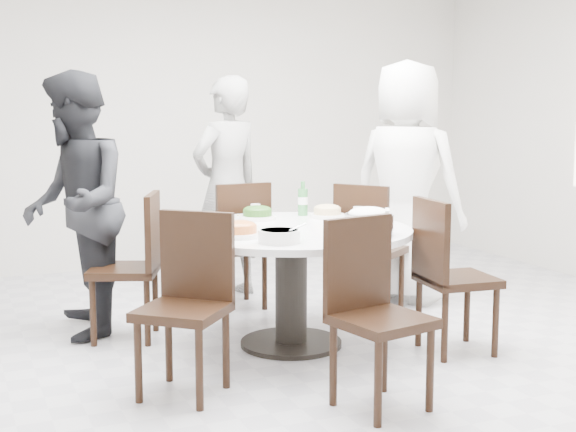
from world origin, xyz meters
name	(u,v)px	position (x,y,z in m)	size (l,w,h in m)	color
floor	(320,350)	(0.00, 0.00, 0.00)	(6.00, 6.00, 0.01)	#B9B9BE
wall_back	(183,116)	(0.00, 3.00, 1.40)	(6.00, 0.01, 2.80)	silver
dining_table	(291,287)	(-0.12, 0.16, 0.38)	(1.50, 1.50, 0.75)	white
chair_ne	(371,247)	(0.75, 0.71, 0.47)	(0.42, 0.42, 0.95)	black
chair_n	(234,245)	(-0.13, 1.22, 0.47)	(0.42, 0.42, 0.95)	black
chair_nw	(124,267)	(-1.05, 0.73, 0.47)	(0.42, 0.42, 0.95)	black
chair_sw	(182,307)	(-0.99, -0.42, 0.47)	(0.42, 0.42, 0.95)	black
chair_s	(382,316)	(-0.13, -0.98, 0.47)	(0.42, 0.42, 0.95)	black
chair_se	(458,276)	(0.76, -0.35, 0.47)	(0.42, 0.42, 0.95)	black
diner_right	(407,182)	(1.16, 0.90, 0.92)	(0.90, 0.59, 1.84)	white
diner_middle	(227,188)	(-0.06, 1.58, 0.87)	(0.63, 0.41, 1.73)	black
diner_left	(75,205)	(-1.32, 0.93, 0.86)	(0.84, 0.65, 1.73)	black
dish_greens	(257,215)	(-0.18, 0.60, 0.78)	(0.25, 0.25, 0.06)	white
dish_pale	(327,213)	(0.29, 0.49, 0.78)	(0.23, 0.23, 0.06)	white
dish_orange	(210,223)	(-0.59, 0.33, 0.79)	(0.27, 0.27, 0.07)	white
dish_redbrown	(370,222)	(0.33, -0.03, 0.79)	(0.29, 0.29, 0.07)	white
dish_tofu	(239,231)	(-0.53, -0.01, 0.79)	(0.27, 0.27, 0.07)	white
rice_bowl	(369,224)	(0.20, -0.25, 0.81)	(0.29, 0.29, 0.12)	silver
soup_bowl	(279,236)	(-0.39, -0.29, 0.79)	(0.24, 0.24, 0.07)	white
beverage_bottle	(303,198)	(0.18, 0.66, 0.87)	(0.07, 0.07, 0.24)	#307839
tea_cups	(253,211)	(-0.15, 0.74, 0.79)	(0.07, 0.07, 0.08)	white
chopsticks	(257,213)	(-0.08, 0.85, 0.76)	(0.24, 0.04, 0.01)	tan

